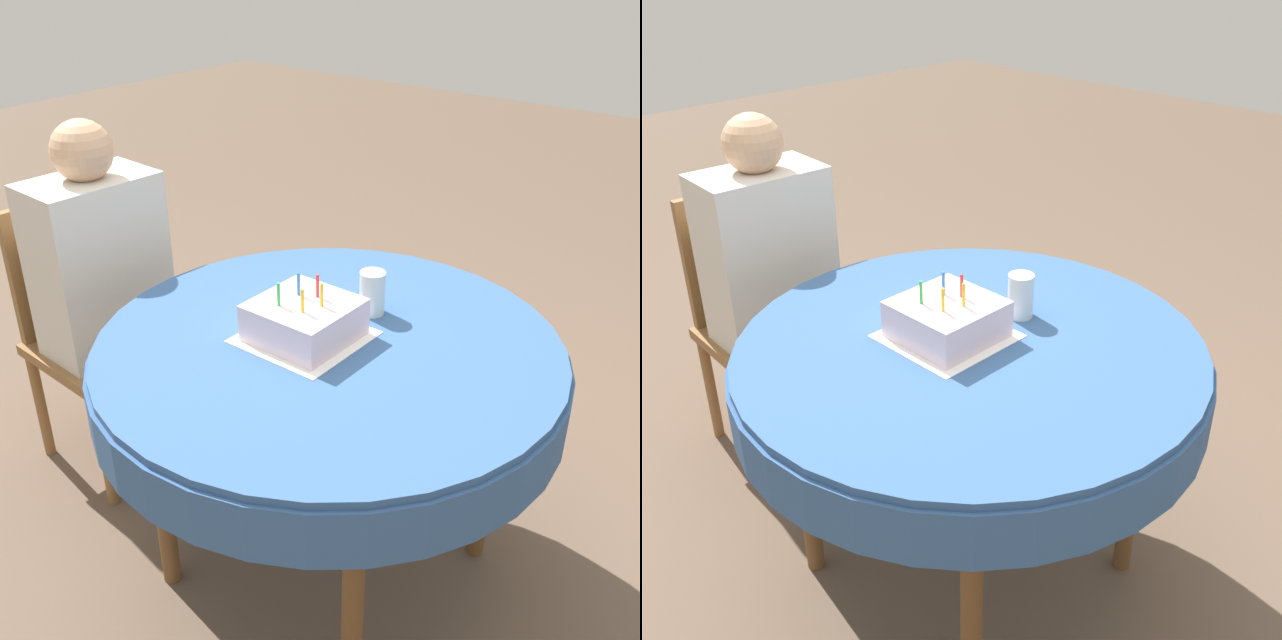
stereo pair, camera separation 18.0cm
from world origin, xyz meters
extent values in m
plane|color=brown|center=(0.00, 0.00, 0.00)|extent=(12.00, 12.00, 0.00)
cylinder|color=#335689|center=(0.00, 0.00, 0.75)|extent=(1.15, 1.15, 0.02)
cylinder|color=#335689|center=(0.00, 0.00, 0.67)|extent=(1.17, 1.17, 0.14)
cylinder|color=brown|center=(-0.32, -0.32, 0.37)|extent=(0.05, 0.05, 0.74)
cylinder|color=brown|center=(0.32, -0.32, 0.37)|extent=(0.05, 0.05, 0.74)
cylinder|color=brown|center=(-0.32, 0.32, 0.37)|extent=(0.05, 0.05, 0.74)
cylinder|color=brown|center=(0.32, 0.32, 0.37)|extent=(0.05, 0.05, 0.74)
cube|color=brown|center=(-0.02, 0.88, 0.42)|extent=(0.46, 0.46, 0.04)
cube|color=brown|center=(-0.01, 1.08, 0.67)|extent=(0.39, 0.05, 0.45)
cylinder|color=brown|center=(-0.22, 0.70, 0.20)|extent=(0.04, 0.04, 0.41)
cylinder|color=brown|center=(0.16, 0.68, 0.20)|extent=(0.04, 0.04, 0.41)
cylinder|color=brown|center=(-0.20, 1.08, 0.20)|extent=(0.04, 0.04, 0.41)
cylinder|color=brown|center=(0.18, 1.06, 0.20)|extent=(0.04, 0.04, 0.41)
cylinder|color=tan|center=(-0.13, 0.72, 0.22)|extent=(0.09, 0.09, 0.44)
cylinder|color=tan|center=(0.06, 0.71, 0.22)|extent=(0.09, 0.09, 0.44)
cube|color=beige|center=(-0.02, 0.88, 0.72)|extent=(0.40, 0.26, 0.55)
sphere|color=tan|center=(-0.02, 0.88, 1.08)|extent=(0.18, 0.18, 0.18)
cube|color=white|center=(-0.02, 0.06, 0.76)|extent=(0.28, 0.28, 0.00)
cube|color=silver|center=(-0.02, 0.06, 0.81)|extent=(0.23, 0.23, 0.09)
cylinder|color=red|center=(0.02, 0.05, 0.88)|extent=(0.01, 0.01, 0.06)
cylinder|color=blue|center=(0.00, 0.09, 0.88)|extent=(0.01, 0.01, 0.06)
cylinder|color=green|center=(-0.07, 0.09, 0.88)|extent=(0.01, 0.01, 0.06)
cylinder|color=gold|center=(-0.06, 0.03, 0.88)|extent=(0.01, 0.01, 0.06)
cylinder|color=gold|center=(-0.01, 0.01, 0.88)|extent=(0.01, 0.01, 0.06)
cylinder|color=silver|center=(0.18, 0.00, 0.82)|extent=(0.07, 0.07, 0.12)
camera|label=1|loc=(-1.25, -0.96, 1.68)|focal=42.00mm
camera|label=2|loc=(-1.13, -1.10, 1.68)|focal=42.00mm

